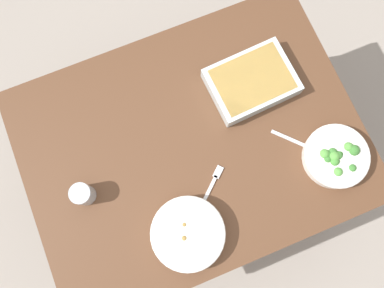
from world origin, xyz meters
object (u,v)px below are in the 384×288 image
object	(u,v)px
drink_cup	(83,194)
stew_bowl	(188,234)
baking_dish	(251,82)
broccoli_bowl	(336,157)
spoon_by_stew	(187,221)
fork_on_table	(212,185)
spoon_by_broccoli	(301,144)

from	to	relation	value
drink_cup	stew_bowl	bearing A→B (deg)	-42.34
baking_dish	drink_cup	xyz separation A→B (m)	(-0.69, -0.15, 0.00)
baking_dish	drink_cup	bearing A→B (deg)	-167.44
broccoli_bowl	drink_cup	world-z (taller)	drink_cup
spoon_by_stew	fork_on_table	xyz separation A→B (m)	(0.12, 0.08, -0.00)
drink_cup	fork_on_table	xyz separation A→B (m)	(0.42, -0.13, -0.04)
baking_dish	fork_on_table	world-z (taller)	baking_dish
broccoli_bowl	fork_on_table	size ratio (longest dim) A/B	1.57
baking_dish	drink_cup	world-z (taller)	drink_cup
stew_bowl	fork_on_table	bearing A→B (deg)	41.18
baking_dish	stew_bowl	bearing A→B (deg)	-135.42
drink_cup	spoon_by_broccoli	world-z (taller)	drink_cup
fork_on_table	drink_cup	bearing A→B (deg)	162.22
spoon_by_stew	spoon_by_broccoli	xyz separation A→B (m)	(0.48, 0.09, 0.00)
spoon_by_broccoli	fork_on_table	size ratio (longest dim) A/B	0.97
stew_bowl	drink_cup	size ratio (longest dim) A/B	2.93
baking_dish	spoon_by_broccoli	size ratio (longest dim) A/B	2.21
drink_cup	spoon_by_stew	world-z (taller)	drink_cup
baking_dish	drink_cup	size ratio (longest dim) A/B	3.67
stew_bowl	fork_on_table	world-z (taller)	stew_bowl
broccoli_bowl	spoon_by_stew	bearing A→B (deg)	-179.43
stew_bowl	fork_on_table	size ratio (longest dim) A/B	1.71
broccoli_bowl	baking_dish	xyz separation A→B (m)	(-0.16, 0.36, 0.00)
spoon_by_broccoli	fork_on_table	distance (m)	0.35
baking_dish	spoon_by_stew	xyz separation A→B (m)	(-0.40, -0.37, -0.03)
stew_bowl	spoon_by_broccoli	bearing A→B (deg)	15.48
spoon_by_broccoli	stew_bowl	bearing A→B (deg)	-164.52
broccoli_bowl	fork_on_table	xyz separation A→B (m)	(-0.43, 0.07, -0.03)
stew_bowl	spoon_by_stew	bearing A→B (deg)	70.93
broccoli_bowl	spoon_by_stew	size ratio (longest dim) A/B	1.33
baking_dish	spoon_by_stew	world-z (taller)	baking_dish
spoon_by_stew	drink_cup	bearing A→B (deg)	143.95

